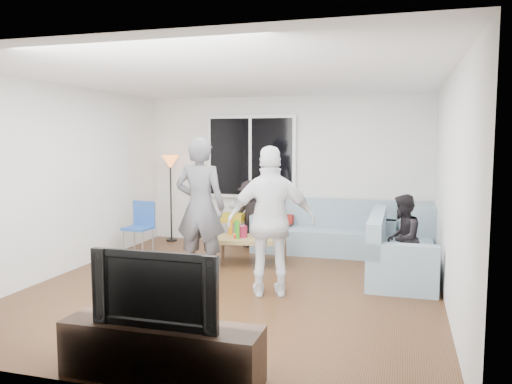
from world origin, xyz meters
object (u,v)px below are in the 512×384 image
(spectator_right, at_px, (402,239))
(tv_console, at_px, (161,351))
(sofa_right_section, at_px, (402,245))
(player_right, at_px, (272,221))
(floor_lamp, at_px, (171,199))
(television, at_px, (160,287))
(player_left, at_px, (200,207))
(spectator_back, at_px, (250,214))
(coffee_table, at_px, (249,250))
(side_chair, at_px, (138,229))
(sofa_back_section, at_px, (324,227))

(spectator_right, xyz_separation_m, tv_console, (-1.78, -3.31, -0.36))
(sofa_right_section, height_order, player_right, player_right)
(player_right, bearing_deg, floor_lamp, -63.98)
(television, bearing_deg, player_right, 82.83)
(sofa_right_section, height_order, tv_console, sofa_right_section)
(player_right, xyz_separation_m, spectator_right, (1.49, 1.01, -0.32))
(player_left, relative_size, television, 1.84)
(floor_lamp, bearing_deg, spectator_back, -4.64)
(floor_lamp, xyz_separation_m, television, (2.29, -4.93, -0.04))
(spectator_right, bearing_deg, tv_console, -16.34)
(coffee_table, xyz_separation_m, side_chair, (-1.86, 0.02, 0.23))
(coffee_table, bearing_deg, player_left, -118.19)
(coffee_table, height_order, player_left, player_left)
(tv_console, xyz_separation_m, television, (-0.00, 0.00, 0.52))
(side_chair, bearing_deg, spectator_right, -0.45)
(player_right, height_order, spectator_back, player_right)
(player_right, xyz_separation_m, television, (-0.29, -2.30, -0.16))
(player_right, relative_size, spectator_right, 1.55)
(spectator_back, bearing_deg, floor_lamp, -166.76)
(player_left, bearing_deg, floor_lamp, -58.53)
(television, bearing_deg, sofa_right_section, 63.88)
(coffee_table, xyz_separation_m, player_right, (0.71, -1.39, 0.69))
(side_chair, xyz_separation_m, tv_console, (2.29, -3.72, -0.21))
(television, bearing_deg, player_left, 106.60)
(spectator_back, bearing_deg, tv_console, -63.39)
(sofa_right_section, xyz_separation_m, coffee_table, (-2.21, 0.05, -0.22))
(television, bearing_deg, floor_lamp, 114.90)
(sofa_right_section, xyz_separation_m, floor_lamp, (-4.07, 1.29, 0.36))
(floor_lamp, relative_size, spectator_right, 1.35)
(player_left, bearing_deg, sofa_right_section, -167.49)
(sofa_back_section, distance_m, sofa_right_section, 1.68)
(spectator_right, bearing_deg, sofa_right_section, -167.99)
(tv_console, bearing_deg, side_chair, 121.60)
(sofa_right_section, relative_size, player_right, 1.12)
(coffee_table, relative_size, television, 1.07)
(sofa_back_section, xyz_separation_m, player_left, (-1.40, -1.89, 0.52))
(coffee_table, relative_size, player_left, 0.58)
(floor_lamp, distance_m, tv_console, 5.46)
(sofa_back_section, bearing_deg, coffee_table, -131.81)
(spectator_right, bearing_deg, television, -16.34)
(sofa_right_section, height_order, spectator_right, spectator_right)
(tv_console, bearing_deg, spectator_back, 98.73)
(tv_console, bearing_deg, player_left, 106.60)
(sofa_right_section, bearing_deg, floor_lamp, 72.45)
(sofa_back_section, xyz_separation_m, spectator_back, (-1.28, 0.03, 0.15))
(floor_lamp, xyz_separation_m, spectator_back, (1.55, -0.13, -0.20))
(spectator_right, xyz_separation_m, television, (-1.78, -3.31, 0.16))
(spectator_back, xyz_separation_m, television, (0.74, -4.80, 0.16))
(sofa_back_section, bearing_deg, spectator_back, 178.65)
(sofa_right_section, relative_size, tv_console, 1.25)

